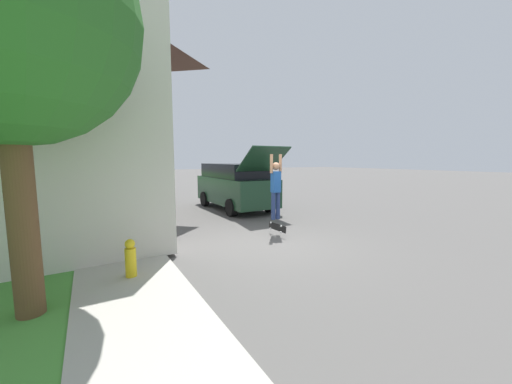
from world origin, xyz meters
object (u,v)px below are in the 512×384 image
at_px(suv_parked, 235,185).
at_px(fire_hydrant, 131,258).
at_px(car_down_street, 145,181).
at_px(skateboard, 277,227).
at_px(skateboarder, 276,186).
at_px(lawn_tree_near, 3,16).

relative_size(suv_parked, fire_hydrant, 7.73).
height_order(car_down_street, skateboard, car_down_street).
relative_size(suv_parked, skateboarder, 2.83).
relative_size(car_down_street, skateboarder, 2.07).
relative_size(lawn_tree_near, suv_parked, 1.04).
xyz_separation_m(skateboarder, skateboard, (-0.03, -0.13, -1.23)).
distance_m(car_down_street, skateboard, 16.09).
xyz_separation_m(lawn_tree_near, suv_parked, (6.62, 6.81, -3.00)).
height_order(car_down_street, skateboarder, skateboarder).
bearing_deg(suv_parked, skateboarder, -101.57).
distance_m(car_down_street, fire_hydrant, 17.59).
height_order(lawn_tree_near, skateboard, lawn_tree_near).
bearing_deg(car_down_street, lawn_tree_near, -104.09).
relative_size(skateboarder, skateboard, 2.33).
bearing_deg(skateboarder, car_down_street, 94.07).
xyz_separation_m(lawn_tree_near, skateboarder, (5.64, 2.05, -2.61)).
bearing_deg(skateboard, car_down_street, 93.91).
xyz_separation_m(skateboard, fire_hydrant, (-4.20, -1.26, 0.18)).
height_order(suv_parked, skateboard, suv_parked).
bearing_deg(car_down_street, skateboard, -86.09).
height_order(skateboarder, fire_hydrant, skateboarder).
bearing_deg(lawn_tree_near, suv_parked, 45.83).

